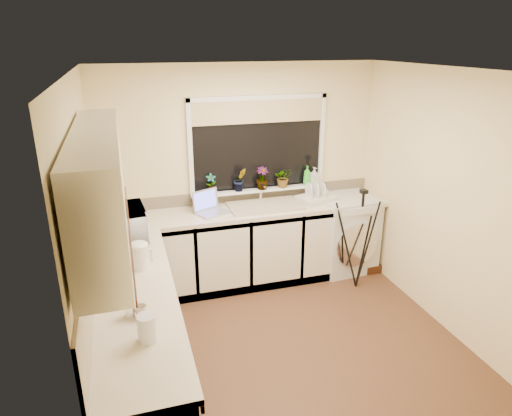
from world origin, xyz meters
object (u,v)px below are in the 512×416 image
object	(u,v)px
plant_b	(240,180)
cup_left	(141,311)
cup_back	(323,194)
microwave	(125,224)
washing_machine	(344,232)
tripod	(360,240)
glass_jug	(147,328)
kettle	(139,257)
plant_c	(262,178)
dish_rack	(317,199)
plant_a	(211,183)
soap_bottle_green	(307,175)
soap_bottle_clear	(314,176)
laptop	(209,207)
plant_d	(283,177)
steel_jar	(130,310)

from	to	relation	value
plant_b	cup_left	world-z (taller)	plant_b
cup_back	microwave	bearing A→B (deg)	-166.28
washing_machine	tripod	world-z (taller)	tripod
glass_jug	cup_left	distance (m)	0.28
kettle	plant_c	xyz separation A→B (m)	(1.46, 1.29, 0.18)
kettle	dish_rack	xyz separation A→B (m)	(2.07, 1.11, -0.07)
kettle	washing_machine	bearing A→B (deg)	24.17
washing_machine	plant_a	xyz separation A→B (m)	(-1.58, 0.23, 0.70)
dish_rack	cup_back	distance (m)	0.14
tripod	plant_c	world-z (taller)	plant_c
dish_rack	plant_a	distance (m)	1.24
glass_jug	plant_a	distance (m)	2.49
glass_jug	microwave	size ratio (longest dim) A/B	0.33
kettle	cup_left	distance (m)	0.73
cup_left	soap_bottle_green	bearing A→B (deg)	44.70
tripod	glass_jug	size ratio (longest dim) A/B	6.59
plant_b	plant_c	xyz separation A→B (m)	(0.26, -0.00, -0.00)
tripod	dish_rack	bearing A→B (deg)	102.74
plant_a	soap_bottle_clear	world-z (taller)	plant_a
laptop	washing_machine	bearing A→B (deg)	-25.29
tripod	cup_left	distance (m)	2.78
microwave	soap_bottle_clear	bearing A→B (deg)	-77.92
laptop	cup_left	world-z (taller)	laptop
plant_d	plant_c	bearing A→B (deg)	-179.90
tripod	kettle	bearing A→B (deg)	175.39
dish_rack	plant_c	size ratio (longest dim) A/B	1.62
soap_bottle_clear	plant_b	bearing A→B (deg)	-179.84
soap_bottle_green	dish_rack	bearing A→B (deg)	-76.02
laptop	plant_c	world-z (taller)	plant_c
tripod	soap_bottle_green	size ratio (longest dim) A/B	5.15
kettle	glass_jug	world-z (taller)	kettle
glass_jug	washing_machine	bearing A→B (deg)	40.54
laptop	plant_b	xyz separation A→B (m)	(0.40, 0.18, 0.22)
steel_jar	microwave	bearing A→B (deg)	89.21
kettle	plant_b	distance (m)	1.77
laptop	steel_jar	size ratio (longest dim) A/B	4.00
washing_machine	plant_c	bearing A→B (deg)	165.30
dish_rack	soap_bottle_green	world-z (taller)	soap_bottle_green
laptop	dish_rack	size ratio (longest dim) A/B	0.96
plant_a	plant_b	xyz separation A→B (m)	(0.33, -0.03, 0.02)
glass_jug	tripod	bearing A→B (deg)	33.90
washing_machine	kettle	world-z (taller)	kettle
plant_b	cup_back	xyz separation A→B (m)	(0.99, -0.11, -0.23)
washing_machine	plant_a	distance (m)	1.74
plant_a	plant_b	distance (m)	0.33
plant_b	cup_back	world-z (taller)	plant_b
microwave	plant_c	xyz separation A→B (m)	(1.55, 0.66, 0.13)
dish_rack	tripod	bearing A→B (deg)	-74.67
dish_rack	cup_left	distance (m)	2.79
plant_d	cup_left	world-z (taller)	plant_d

